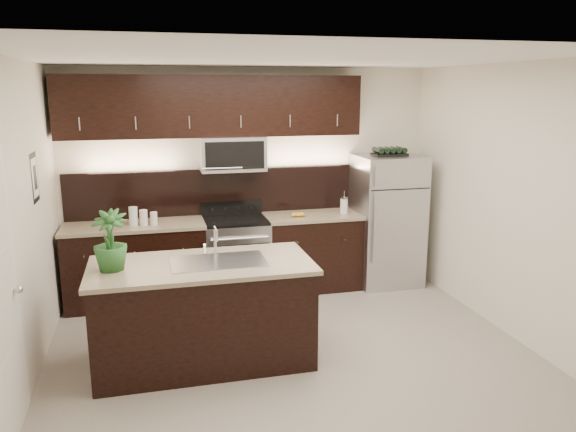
% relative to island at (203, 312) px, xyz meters
% --- Properties ---
extents(ground, '(4.50, 4.50, 0.00)m').
position_rel_island_xyz_m(ground, '(0.81, -0.03, -0.47)').
color(ground, gray).
rests_on(ground, ground).
extents(room_walls, '(4.52, 4.02, 2.71)m').
position_rel_island_xyz_m(room_walls, '(0.70, -0.07, 1.22)').
color(room_walls, beige).
rests_on(room_walls, ground).
extents(counter_run, '(3.51, 0.65, 0.94)m').
position_rel_island_xyz_m(counter_run, '(0.35, 1.66, -0.00)').
color(counter_run, black).
rests_on(counter_run, ground).
extents(upper_fixtures, '(3.49, 0.40, 1.66)m').
position_rel_island_xyz_m(upper_fixtures, '(0.38, 1.81, 1.67)').
color(upper_fixtures, black).
rests_on(upper_fixtures, counter_run).
extents(island, '(1.96, 0.96, 0.94)m').
position_rel_island_xyz_m(island, '(0.00, 0.00, 0.00)').
color(island, black).
rests_on(island, ground).
extents(sink_faucet, '(0.84, 0.50, 0.28)m').
position_rel_island_xyz_m(sink_faucet, '(0.15, 0.01, 0.48)').
color(sink_faucet, silver).
rests_on(sink_faucet, island).
extents(refrigerator, '(0.79, 0.71, 1.64)m').
position_rel_island_xyz_m(refrigerator, '(2.48, 1.60, 0.35)').
color(refrigerator, '#B2B2B7').
rests_on(refrigerator, ground).
extents(wine_rack, '(0.41, 0.25, 0.10)m').
position_rel_island_xyz_m(wine_rack, '(2.48, 1.60, 1.21)').
color(wine_rack, black).
rests_on(wine_rack, refrigerator).
extents(plant, '(0.35, 0.35, 0.52)m').
position_rel_island_xyz_m(plant, '(-0.76, -0.01, 0.73)').
color(plant, '#235622').
rests_on(plant, island).
extents(canisters, '(0.31, 0.13, 0.21)m').
position_rel_island_xyz_m(canisters, '(-0.52, 1.59, 0.56)').
color(canisters, silver).
rests_on(canisters, counter_run).
extents(french_press, '(0.10, 0.10, 0.28)m').
position_rel_island_xyz_m(french_press, '(1.91, 1.61, 0.57)').
color(french_press, silver).
rests_on(french_press, counter_run).
extents(bananas, '(0.18, 0.14, 0.05)m').
position_rel_island_xyz_m(bananas, '(1.26, 1.58, 0.49)').
color(bananas, '#C88C1C').
rests_on(bananas, counter_run).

